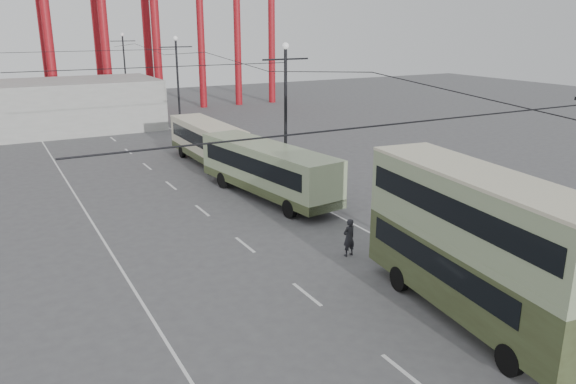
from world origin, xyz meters
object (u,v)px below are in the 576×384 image
double_decker_bus (476,240)px  single_decker_cream (208,141)px  single_decker_green (267,169)px  pedestrian (349,237)px

double_decker_bus → single_decker_cream: double_decker_bus is taller
double_decker_bus → single_decker_green: size_ratio=0.88×
single_decker_green → double_decker_bus: bearing=-98.4°
double_decker_bus → single_decker_cream: bearing=96.4°
single_decker_green → single_decker_cream: (-0.04, 10.23, -0.08)m
double_decker_bus → single_decker_cream: (0.18, 27.21, -1.31)m
single_decker_green → pedestrian: size_ratio=6.57×
single_decker_green → pedestrian: bearing=-102.3°
double_decker_bus → pedestrian: 7.30m
single_decker_green → pedestrian: 10.12m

